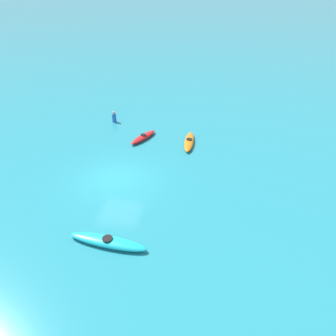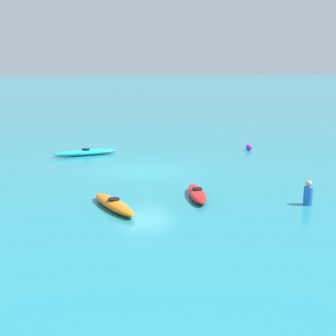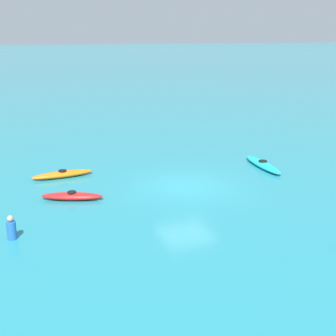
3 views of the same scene
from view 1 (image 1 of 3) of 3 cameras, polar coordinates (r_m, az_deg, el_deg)
name	(u,v)px [view 1 (image 1 of 3)]	position (r m, az deg, el deg)	size (l,w,h in m)	color
ground_plane	(117,179)	(18.47, -9.07, -1.94)	(600.00, 600.00, 0.00)	teal
kayak_red	(143,137)	(22.71, -4.41, 5.52)	(2.66, 1.58, 0.37)	red
kayak_orange	(189,142)	(22.06, 3.78, 4.72)	(3.01, 0.75, 0.37)	orange
kayak_cyan	(108,242)	(14.32, -10.68, -12.76)	(1.00, 3.59, 0.37)	#19B7C6
person_near_shore	(114,117)	(25.73, -9.58, 8.90)	(0.42, 0.42, 0.88)	blue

